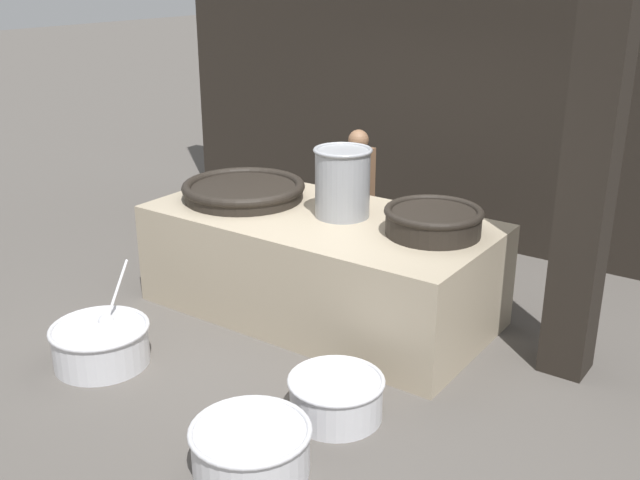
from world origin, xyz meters
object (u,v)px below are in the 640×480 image
Objects in this scene: giant_wok_near at (244,190)px; cook at (357,195)px; prep_bowl_meat at (336,395)px; stock_pot at (343,181)px; prep_bowl_vegetables at (101,342)px; prep_bowl_extra at (251,447)px; giant_wok_far at (433,220)px.

giant_wok_near is 0.79× the size of cook.
prep_bowl_meat is at bearing -34.21° from giant_wok_near.
stock_pot is 2.45m from prep_bowl_vegetables.
giant_wok_near is 1.48× the size of prep_bowl_extra.
prep_bowl_vegetables is (-1.06, -1.93, -1.08)m from stock_pot.
prep_bowl_extra is at bearing -97.39° from prep_bowl_meat.
cook reaches higher than prep_bowl_extra.
stock_pot reaches higher than giant_wok_near.
giant_wok_far is at bearing 146.28° from cook.
prep_bowl_vegetables reaches higher than prep_bowl_meat.
stock_pot is 0.63× the size of prep_bowl_vegetables.
giant_wok_near is at bearing -175.68° from giant_wok_far.
cook reaches higher than prep_bowl_vegetables.
giant_wok_far is 0.55× the size of cook.
prep_bowl_meat is at bearing -57.62° from stock_pot.
giant_wok_near is at bearing 130.91° from prep_bowl_extra.
giant_wok_near is 1.26m from cook.
prep_bowl_meat is (1.99, 0.47, -0.02)m from prep_bowl_vegetables.
giant_wok_far is 0.91m from stock_pot.
prep_bowl_vegetables is 1.24× the size of prep_bowl_extra.
cook is 3.03m from prep_bowl_vegetables.
giant_wok_near is 1.09m from stock_pot.
prep_bowl_vegetables reaches higher than prep_bowl_extra.
stock_pot is 0.88× the size of prep_bowl_meat.
giant_wok_far is at bearing 4.32° from giant_wok_near.
prep_bowl_meat is (0.93, -1.46, -1.09)m from stock_pot.
prep_bowl_meat is (1.98, -1.35, -0.86)m from giant_wok_near.
prep_bowl_extra is at bearing -49.09° from giant_wok_near.
cook is at bearing 111.53° from prep_bowl_extra.
giant_wok_near reaches higher than prep_bowl_extra.
cook is at bearing 78.38° from prep_bowl_vegetables.
giant_wok_far is (1.94, 0.15, 0.04)m from giant_wok_near.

